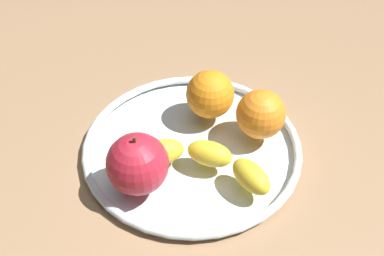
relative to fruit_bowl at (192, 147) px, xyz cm
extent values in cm
cube|color=#967352|center=(0.00, 0.00, -2.92)|extent=(116.71, 116.71, 4.00)
cylinder|color=silver|center=(0.00, 0.00, -0.62)|extent=(31.24, 31.24, 0.60)
torus|color=silver|center=(0.00, 0.00, 0.28)|extent=(32.55, 32.55, 1.20)
ellipsoid|color=yellow|center=(-7.75, 8.10, 2.67)|extent=(6.64, 7.40, 3.57)
ellipsoid|color=yellow|center=(-2.41, 3.91, 2.67)|extent=(7.37, 5.65, 3.57)
ellipsoid|color=yellow|center=(4.36, 3.49, 2.67)|extent=(7.18, 5.01, 3.57)
ellipsoid|color=brown|center=(7.21, 4.18, 2.67)|extent=(2.53, 2.90, 2.50)
sphere|color=#B82235|center=(7.18, 7.78, 5.04)|extent=(8.31, 8.31, 8.31)
cylinder|color=#593819|center=(7.18, 7.78, 9.39)|extent=(0.44, 0.44, 1.20)
sphere|color=orange|center=(-10.07, -2.09, 4.54)|extent=(7.32, 7.32, 7.32)
sphere|color=orange|center=(-2.86, -6.61, 4.61)|extent=(7.45, 7.45, 7.45)
camera|label=1|loc=(0.63, 47.75, 50.44)|focal=43.52mm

